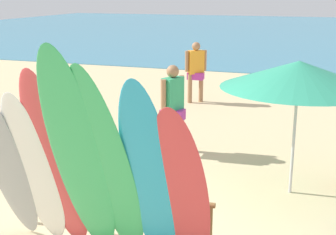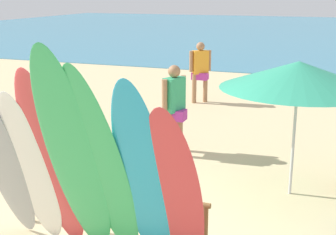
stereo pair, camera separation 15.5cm
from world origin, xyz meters
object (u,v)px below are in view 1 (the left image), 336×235
at_px(beach_umbrella, 299,75).
at_px(surfboard_grey_0, 5,162).
at_px(beachgoer_by_water, 196,68).
at_px(surfboard_green_3, 81,162).
at_px(surfboard_green_4, 110,172).
at_px(surfboard_white_1, 35,172).
at_px(beachgoer_near_rack, 173,103).
at_px(surfboard_teal_5, 150,181).
at_px(surfboard_red_6, 183,195).
at_px(surfboard_rack, 114,200).
at_px(surfboard_red_2, 56,165).

bearing_deg(beach_umbrella, surfboard_grey_0, -139.16).
xyz_separation_m(beachgoer_by_water, beach_umbrella, (2.94, -5.23, 0.86)).
xyz_separation_m(surfboard_green_3, surfboard_green_4, (0.29, 0.06, -0.09)).
bearing_deg(surfboard_white_1, beachgoer_near_rack, 89.31).
bearing_deg(surfboard_white_1, surfboard_teal_5, -0.01).
xyz_separation_m(surfboard_green_4, surfboard_red_6, (0.74, 0.09, -0.18)).
height_order(surfboard_teal_5, beachgoer_by_water, surfboard_teal_5).
height_order(surfboard_rack, beachgoer_by_water, beachgoer_by_water).
xyz_separation_m(surfboard_green_3, beachgoer_near_rack, (-0.33, 3.98, -0.32)).
relative_size(surfboard_rack, surfboard_white_1, 1.22).
bearing_deg(surfboard_white_1, surfboard_green_3, -12.79).
bearing_deg(surfboard_teal_5, surfboard_rack, 135.66).
bearing_deg(surfboard_green_3, surfboard_grey_0, 163.84).
distance_m(surfboard_red_2, surfboard_green_4, 0.72).
relative_size(surfboard_white_1, surfboard_green_4, 0.80).
distance_m(surfboard_white_1, surfboard_red_2, 0.34).
bearing_deg(surfboard_green_4, surfboard_red_2, 174.34).
distance_m(surfboard_grey_0, surfboard_red_2, 0.70).
distance_m(surfboard_grey_0, beachgoer_near_rack, 3.84).
height_order(surfboard_red_6, beach_umbrella, surfboard_red_6).
distance_m(surfboard_white_1, beachgoer_near_rack, 3.76).
distance_m(surfboard_red_2, surfboard_red_6, 1.46).
bearing_deg(beachgoer_near_rack, surfboard_red_2, 18.95).
xyz_separation_m(surfboard_green_3, surfboard_red_6, (1.03, 0.16, -0.27)).
relative_size(surfboard_rack, surfboard_red_2, 1.07).
relative_size(surfboard_white_1, surfboard_green_3, 0.75).
xyz_separation_m(surfboard_green_4, surfboard_teal_5, (0.42, 0.04, -0.06)).
height_order(surfboard_green_3, beach_umbrella, surfboard_green_3).
distance_m(surfboard_rack, surfboard_teal_5, 1.17).
distance_m(surfboard_rack, surfboard_green_3, 1.09).
bearing_deg(surfboard_green_3, surfboard_white_1, 157.17).
xyz_separation_m(surfboard_white_1, beachgoer_near_rack, (0.40, 3.74, -0.03)).
height_order(surfboard_teal_5, beach_umbrella, surfboard_teal_5).
xyz_separation_m(surfboard_grey_0, surfboard_red_6, (2.15, -0.07, -0.06)).
xyz_separation_m(surfboard_rack, beachgoer_by_water, (-1.00, 7.30, 0.43)).
height_order(surfboard_teal_5, beachgoer_near_rack, surfboard_teal_5).
bearing_deg(beachgoer_by_water, surfboard_red_6, -114.44).
distance_m(surfboard_grey_0, surfboard_teal_5, 1.83).
relative_size(surfboard_green_3, surfboard_teal_5, 1.14).
height_order(surfboard_rack, surfboard_grey_0, surfboard_grey_0).
height_order(surfboard_red_2, surfboard_red_6, surfboard_red_2).
bearing_deg(surfboard_red_6, beachgoer_near_rack, 111.84).
bearing_deg(surfboard_green_4, beach_umbrella, 64.53).
height_order(surfboard_red_2, beachgoer_by_water, surfboard_red_2).
bearing_deg(surfboard_red_2, surfboard_rack, 60.23).
bearing_deg(beach_umbrella, beachgoer_near_rack, 153.22).
distance_m(surfboard_green_3, surfboard_teal_5, 0.73).
bearing_deg(surfboard_green_3, surfboard_red_6, 3.95).
distance_m(surfboard_red_2, surfboard_green_3, 0.48).
xyz_separation_m(surfboard_red_6, beachgoer_near_rack, (-1.36, 3.82, -0.04)).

